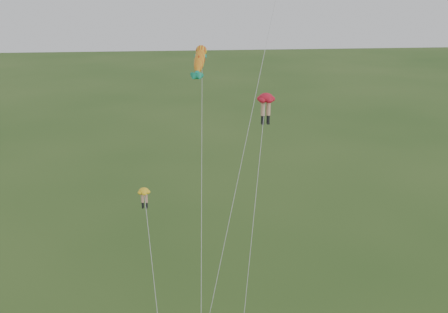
{
  "coord_description": "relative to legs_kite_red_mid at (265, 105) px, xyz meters",
  "views": [
    {
      "loc": [
        -1.1,
        -28.99,
        22.86
      ],
      "look_at": [
        2.3,
        6.0,
        10.53
      ],
      "focal_mm": 40.0,
      "sensor_mm": 36.0,
      "label": 1
    }
  ],
  "objects": [
    {
      "name": "legs_kite_red_mid",
      "position": [
        0.0,
        0.0,
        0.0
      ],
      "size": [
        3.49,
        8.66,
        15.55
      ],
      "rotation": [
        0.0,
        0.0,
        0.09
      ],
      "color": "red",
      "rests_on": "ground"
    },
    {
      "name": "fish_kite",
      "position": [
        -4.35,
        4.27,
        2.48
      ],
      "size": [
        1.59,
        11.82,
        18.56
      ],
      "rotation": [
        0.65,
        0.0,
        -0.23
      ],
      "color": "yellow",
      "rests_on": "ground"
    },
    {
      "name": "legs_kite_yellow",
      "position": [
        -8.78,
        0.68,
        -7.11
      ],
      "size": [
        1.86,
        8.92,
        8.36
      ],
      "rotation": [
        0.0,
        0.0,
        -0.19
      ],
      "color": "yellow",
      "rests_on": "ground"
    }
  ]
}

